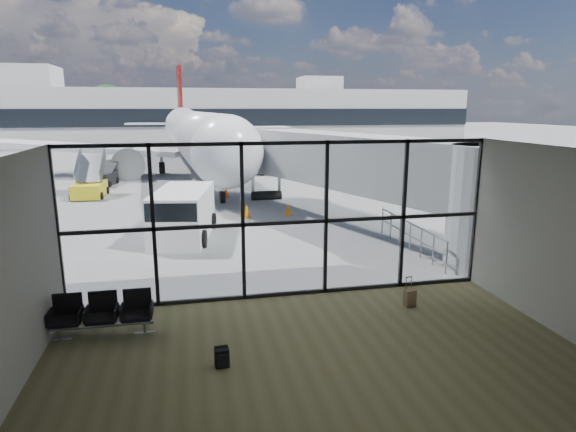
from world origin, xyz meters
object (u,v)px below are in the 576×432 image
object	(u,v)px
backpack	(222,358)
belt_loader	(104,178)
airliner	(195,135)
seating_row	(103,312)
suitcase	(410,298)
service_van	(182,214)
mobile_stairs	(90,188)

from	to	relation	value
backpack	belt_loader	distance (m)	27.08
backpack	airliner	distance (m)	33.10
seating_row	airliner	bearing A→B (deg)	85.33
suitcase	service_van	size ratio (longest dim) A/B	0.17
suitcase	airliner	distance (m)	31.40
backpack	belt_loader	size ratio (longest dim) A/B	0.12
service_van	seating_row	bearing A→B (deg)	-92.05
suitcase	service_van	distance (m)	10.59
backpack	service_van	distance (m)	10.77
seating_row	suitcase	world-z (taller)	seating_row
suitcase	belt_loader	bearing A→B (deg)	104.62
backpack	service_van	size ratio (longest dim) A/B	0.09
suitcase	belt_loader	distance (m)	26.86
airliner	mobile_stairs	xyz separation A→B (m)	(-6.69, -11.27, -2.48)
backpack	belt_loader	world-z (taller)	belt_loader
suitcase	mobile_stairs	size ratio (longest dim) A/B	0.24
airliner	service_van	xyz separation A→B (m)	(-1.04, -22.26, -2.01)
seating_row	belt_loader	xyz separation A→B (m)	(-3.64, 24.20, -0.04)
belt_loader	mobile_stairs	world-z (taller)	mobile_stairs
seating_row	belt_loader	world-z (taller)	belt_loader
service_van	mobile_stairs	xyz separation A→B (m)	(-5.65, 10.99, -0.47)
suitcase	belt_loader	xyz separation A→B (m)	(-11.65, 24.20, 0.28)
service_van	backpack	bearing A→B (deg)	-75.35
service_van	belt_loader	world-z (taller)	service_van
seating_row	suitcase	bearing A→B (deg)	0.68
seating_row	airliner	distance (m)	31.09
suitcase	mobile_stairs	bearing A→B (deg)	109.99
suitcase	belt_loader	world-z (taller)	belt_loader
seating_row	belt_loader	bearing A→B (deg)	99.26
service_van	belt_loader	distance (m)	16.56
seating_row	suitcase	distance (m)	8.02
backpack	service_van	bearing A→B (deg)	90.68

